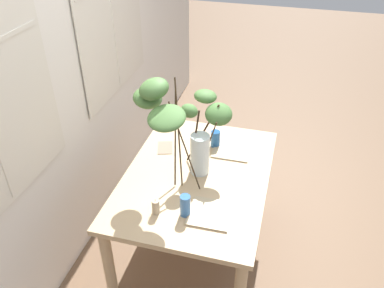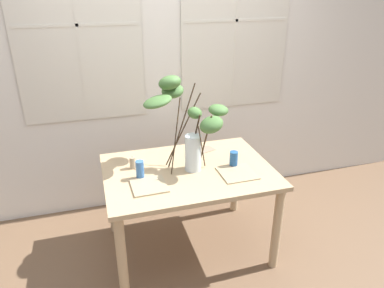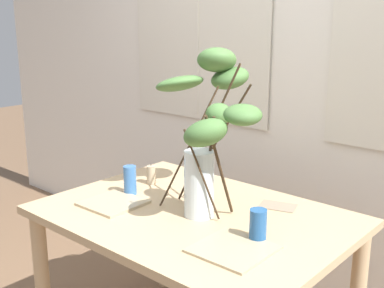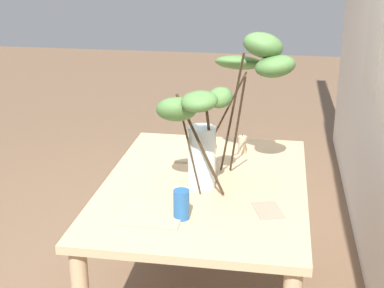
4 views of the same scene
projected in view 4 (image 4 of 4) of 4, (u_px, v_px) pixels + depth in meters
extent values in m
cube|color=tan|center=(205.00, 187.00, 2.59)|extent=(1.30, 0.93, 0.04)
cylinder|color=tan|center=(151.00, 199.00, 3.33)|extent=(0.07, 0.07, 0.72)
cylinder|color=tan|center=(288.00, 209.00, 3.21)|extent=(0.07, 0.07, 0.72)
cylinder|color=silver|center=(202.00, 157.00, 2.50)|extent=(0.13, 0.13, 0.28)
cylinder|color=silver|center=(202.00, 176.00, 2.54)|extent=(0.11, 0.11, 0.09)
cylinder|color=#382819|center=(237.00, 127.00, 2.47)|extent=(0.32, 0.09, 0.55)
ellipsoid|color=#477038|center=(275.00, 66.00, 2.39)|extent=(0.22, 0.22, 0.15)
cylinder|color=#382819|center=(231.00, 117.00, 2.47)|extent=(0.26, 0.12, 0.63)
ellipsoid|color=#477038|center=(263.00, 45.00, 2.40)|extent=(0.25, 0.25, 0.16)
cylinder|color=#382819|center=(201.00, 146.00, 2.38)|extent=(0.03, 0.21, 0.46)
ellipsoid|color=#477038|center=(199.00, 101.00, 2.20)|extent=(0.17, 0.17, 0.10)
cylinder|color=#382819|center=(210.00, 143.00, 2.45)|extent=(0.10, 0.05, 0.43)
ellipsoid|color=#477038|center=(220.00, 98.00, 2.36)|extent=(0.16, 0.16, 0.12)
cylinder|color=#382819|center=(220.00, 123.00, 2.56)|extent=(0.15, 0.24, 0.52)
ellipsoid|color=#477038|center=(239.00, 63.00, 2.56)|extent=(0.30, 0.30, 0.13)
cylinder|color=#382819|center=(190.00, 148.00, 2.44)|extent=(0.10, 0.12, 0.39)
ellipsoid|color=#477038|center=(177.00, 109.00, 2.33)|extent=(0.26, 0.25, 0.18)
cylinder|color=#386BAD|center=(209.00, 141.00, 2.91)|extent=(0.06, 0.06, 0.14)
cylinder|color=#235693|center=(181.00, 204.00, 2.24)|extent=(0.07, 0.07, 0.12)
cube|color=tan|center=(182.00, 153.00, 2.92)|extent=(0.25, 0.25, 0.01)
cube|color=tan|center=(152.00, 212.00, 2.30)|extent=(0.26, 0.26, 0.01)
cube|color=gray|center=(268.00, 210.00, 2.32)|extent=(0.18, 0.15, 0.00)
cylinder|color=tan|center=(242.00, 145.00, 2.93)|extent=(0.04, 0.04, 0.09)
cylinder|color=black|center=(243.00, 135.00, 2.91)|extent=(0.00, 0.00, 0.01)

